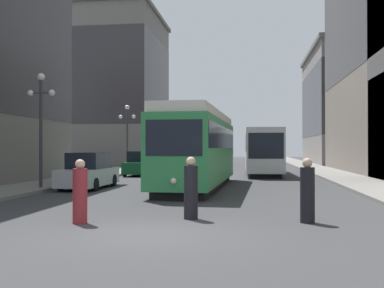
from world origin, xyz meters
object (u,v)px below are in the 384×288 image
(parked_car_left_near, at_px, (141,164))
(pedestrian_crossing_near, at_px, (80,194))
(streetcar, at_px, (199,147))
(parked_car_left_mid, at_px, (89,172))
(pedestrian_on_sidewalk, at_px, (307,193))
(lamp_post_left_far, at_px, (127,128))
(transit_bus, at_px, (262,150))
(pedestrian_crossing_far, at_px, (191,190))
(lamp_post_left_near, at_px, (41,112))

(parked_car_left_near, distance_m, pedestrian_crossing_near, 21.92)
(streetcar, height_order, parked_car_left_mid, streetcar)
(streetcar, relative_size, parked_car_left_mid, 2.69)
(parked_car_left_mid, bearing_deg, streetcar, 10.39)
(pedestrian_on_sidewalk, relative_size, lamp_post_left_far, 0.33)
(parked_car_left_mid, bearing_deg, pedestrian_crossing_near, -71.37)
(streetcar, bearing_deg, parked_car_left_mid, -167.39)
(parked_car_left_mid, bearing_deg, transit_bus, 56.16)
(streetcar, distance_m, lamp_post_left_far, 15.15)
(pedestrian_crossing_far, distance_m, lamp_post_left_far, 25.17)
(parked_car_left_mid, xyz_separation_m, pedestrian_crossing_near, (3.61, -10.59, -0.03))
(streetcar, relative_size, pedestrian_crossing_far, 7.17)
(pedestrian_crossing_near, xyz_separation_m, pedestrian_on_sidewalk, (6.14, 0.92, 0.01))
(pedestrian_on_sidewalk, distance_m, lamp_post_left_far, 26.66)
(streetcar, distance_m, transit_bus, 13.06)
(parked_car_left_mid, xyz_separation_m, lamp_post_left_near, (-1.90, -1.44, 2.94))
(parked_car_left_near, bearing_deg, transit_bus, 15.53)
(streetcar, distance_m, pedestrian_crossing_near, 11.84)
(parked_car_left_near, relative_size, parked_car_left_mid, 0.89)
(pedestrian_on_sidewalk, height_order, lamp_post_left_near, lamp_post_left_near)
(pedestrian_crossing_far, height_order, lamp_post_left_far, lamp_post_left_far)
(transit_bus, relative_size, pedestrian_on_sidewalk, 6.40)
(pedestrian_on_sidewalk, relative_size, lamp_post_left_near, 0.32)
(parked_car_left_mid, height_order, pedestrian_on_sidewalk, parked_car_left_mid)
(parked_car_left_mid, xyz_separation_m, pedestrian_on_sidewalk, (9.75, -9.67, -0.02))
(pedestrian_crossing_far, xyz_separation_m, lamp_post_left_near, (-8.39, 7.98, 2.95))
(transit_bus, xyz_separation_m, pedestrian_crossing_near, (-5.45, -24.19, -1.13))
(pedestrian_crossing_near, relative_size, lamp_post_left_near, 0.32)
(pedestrian_on_sidewalk, height_order, lamp_post_left_far, lamp_post_left_far)
(parked_car_left_mid, height_order, pedestrian_crossing_far, parked_car_left_mid)
(transit_bus, height_order, pedestrian_on_sidewalk, transit_bus)
(parked_car_left_near, height_order, parked_car_left_mid, same)
(transit_bus, xyz_separation_m, lamp_post_left_near, (-10.95, -15.03, 1.84))
(pedestrian_crossing_near, distance_m, pedestrian_on_sidewalk, 6.21)
(transit_bus, xyz_separation_m, pedestrian_on_sidewalk, (0.69, -23.26, -1.12))
(parked_car_left_near, height_order, lamp_post_left_far, lamp_post_left_far)
(pedestrian_crossing_far, height_order, lamp_post_left_near, lamp_post_left_near)
(pedestrian_crossing_near, height_order, pedestrian_on_sidewalk, pedestrian_on_sidewalk)
(pedestrian_crossing_far, relative_size, lamp_post_left_near, 0.32)
(pedestrian_crossing_near, height_order, pedestrian_crossing_far, pedestrian_crossing_far)
(parked_car_left_near, relative_size, pedestrian_on_sidewalk, 2.38)
(parked_car_left_mid, distance_m, lamp_post_left_far, 14.56)
(parked_car_left_near, bearing_deg, parked_car_left_mid, -90.30)
(streetcar, relative_size, pedestrian_on_sidewalk, 7.25)
(parked_car_left_near, bearing_deg, lamp_post_left_near, -98.97)
(parked_car_left_near, relative_size, lamp_post_left_near, 0.76)
(streetcar, relative_size, transit_bus, 1.13)
(transit_bus, bearing_deg, lamp_post_left_far, 176.05)
(pedestrian_crossing_far, bearing_deg, lamp_post_left_far, -128.30)
(parked_car_left_near, xyz_separation_m, pedestrian_crossing_far, (6.49, -20.44, -0.01))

